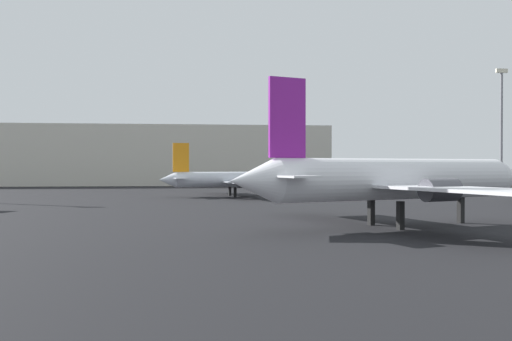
# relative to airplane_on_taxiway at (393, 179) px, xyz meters

# --- Properties ---
(airplane_on_taxiway) EXTENTS (28.05, 27.78, 11.16)m
(airplane_on_taxiway) POSITION_rel_airplane_on_taxiway_xyz_m (0.00, 0.00, 0.00)
(airplane_on_taxiway) COLOR white
(airplane_on_taxiway) RESTS_ON ground_plane
(airplane_far_right) EXTENTS (25.11, 24.11, 8.32)m
(airplane_far_right) POSITION_rel_airplane_on_taxiway_xyz_m (-8.89, 44.88, -1.09)
(airplane_far_right) COLOR silver
(airplane_far_right) RESTS_ON ground_plane
(light_mast_right) EXTENTS (2.40, 0.50, 24.12)m
(light_mast_right) POSITION_rel_airplane_on_taxiway_xyz_m (45.30, 61.47, 9.59)
(light_mast_right) COLOR slate
(light_mast_right) RESTS_ON ground_plane
(terminal_building) EXTENTS (96.76, 24.62, 14.66)m
(terminal_building) POSITION_rel_airplane_on_taxiway_xyz_m (-30.43, 102.03, 3.56)
(terminal_building) COLOR beige
(terminal_building) RESTS_ON ground_plane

